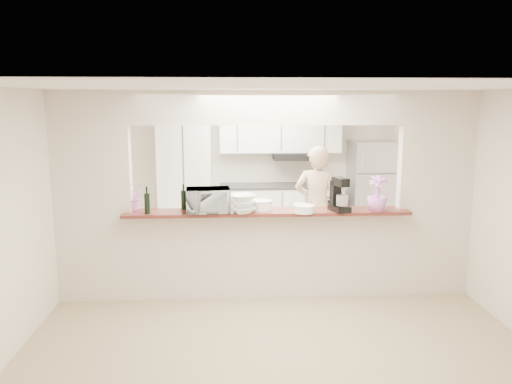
{
  "coord_description": "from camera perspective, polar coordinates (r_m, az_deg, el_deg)",
  "views": [
    {
      "loc": [
        -0.46,
        -5.85,
        2.36
      ],
      "look_at": [
        -0.11,
        0.3,
        1.25
      ],
      "focal_mm": 35.0,
      "sensor_mm": 36.0,
      "label": 1
    }
  ],
  "objects": [
    {
      "name": "person",
      "position": [
        7.23,
        6.96,
        -1.73
      ],
      "size": [
        0.72,
        0.56,
        1.75
      ],
      "primitive_type": "imported",
      "rotation": [
        0.0,
        0.0,
        2.91
      ],
      "color": "tan",
      "rests_on": "floor"
    },
    {
      "name": "tan_bowl",
      "position": [
        6.01,
        5.08,
        -1.66
      ],
      "size": [
        0.17,
        0.17,
        0.08
      ],
      "primitive_type": "cylinder",
      "color": "#C6B08B",
      "rests_on": "bar_counter"
    },
    {
      "name": "floor",
      "position": [
        6.33,
        1.21,
        -11.71
      ],
      "size": [
        6.0,
        6.0,
        0.0
      ],
      "primitive_type": "plane",
      "color": "tan",
      "rests_on": "ground"
    },
    {
      "name": "tile_overlay",
      "position": [
        7.78,
        0.33,
        -7.41
      ],
      "size": [
        5.0,
        2.9,
        0.01
      ],
      "primitive_type": "cube",
      "color": "beige",
      "rests_on": "floor"
    },
    {
      "name": "refrigerator",
      "position": [
        8.99,
        13.04,
        0.28
      ],
      "size": [
        0.75,
        0.7,
        1.7
      ],
      "primitive_type": "cube",
      "color": "#A5A5AA",
      "rests_on": "floor"
    },
    {
      "name": "wine_bottle_a",
      "position": [
        5.89,
        -12.34,
        -1.25
      ],
      "size": [
        0.06,
        0.06,
        0.32
      ],
      "color": "black",
      "rests_on": "bar_counter"
    },
    {
      "name": "red_bowl",
      "position": [
        6.07,
        -0.22,
        -1.58
      ],
      "size": [
        0.14,
        0.14,
        0.06
      ],
      "primitive_type": "cylinder",
      "color": "maroon",
      "rests_on": "bar_counter"
    },
    {
      "name": "flower_left",
      "position": [
        6.11,
        -13.92,
        -0.48
      ],
      "size": [
        0.32,
        0.29,
        0.34
      ],
      "primitive_type": "imported",
      "rotation": [
        0.0,
        0.0,
        0.07
      ],
      "color": "#C568B2",
      "rests_on": "bar_counter"
    },
    {
      "name": "stand_mixer",
      "position": [
        5.97,
        9.48,
        -0.46
      ],
      "size": [
        0.25,
        0.31,
        0.4
      ],
      "color": "black",
      "rests_on": "bar_counter"
    },
    {
      "name": "wine_bottle_b",
      "position": [
        6.06,
        -8.27,
        -0.84
      ],
      "size": [
        0.06,
        0.06,
        0.31
      ],
      "color": "black",
      "rests_on": "bar_counter"
    },
    {
      "name": "partition",
      "position": [
        5.93,
        1.27,
        1.69
      ],
      "size": [
        5.0,
        0.15,
        2.5
      ],
      "color": "beige",
      "rests_on": "floor"
    },
    {
      "name": "kitchen_cabinets",
      "position": [
        8.69,
        -1.37,
        1.04
      ],
      "size": [
        3.15,
        0.62,
        2.25
      ],
      "color": "silver",
      "rests_on": "floor"
    },
    {
      "name": "flower_right",
      "position": [
        6.06,
        13.72,
        -0.17
      ],
      "size": [
        0.26,
        0.26,
        0.42
      ],
      "primitive_type": "imported",
      "rotation": [
        0.0,
        0.0,
        -0.1
      ],
      "color": "#D175DA",
      "rests_on": "bar_counter"
    },
    {
      "name": "serving_bowls",
      "position": [
        5.8,
        -1.57,
        -1.36
      ],
      "size": [
        0.37,
        0.37,
        0.22
      ],
      "primitive_type": "imported",
      "rotation": [
        0.0,
        0.0,
        0.3
      ],
      "color": "white",
      "rests_on": "bar_counter"
    },
    {
      "name": "toaster_oven",
      "position": [
        5.87,
        -5.5,
        -0.95
      ],
      "size": [
        0.54,
        0.39,
        0.28
      ],
      "primitive_type": "imported",
      "rotation": [
        0.0,
        0.0,
        0.08
      ],
      "color": "#B0B0B5",
      "rests_on": "bar_counter"
    },
    {
      "name": "bar_counter",
      "position": [
        6.13,
        1.24,
        -6.73
      ],
      "size": [
        3.4,
        0.38,
        1.09
      ],
      "color": "beige",
      "rests_on": "floor"
    },
    {
      "name": "utensil_caddy",
      "position": [
        6.09,
        5.44,
        -1.09
      ],
      "size": [
        0.23,
        0.15,
        0.2
      ],
      "color": "silver",
      "rests_on": "bar_counter"
    },
    {
      "name": "plate_stack_b",
      "position": [
        5.86,
        5.5,
        -1.93
      ],
      "size": [
        0.25,
        0.25,
        0.09
      ],
      "color": "white",
      "rests_on": "bar_counter"
    },
    {
      "name": "plate_stack_a",
      "position": [
        5.96,
        0.65,
        -1.52
      ],
      "size": [
        0.26,
        0.26,
        0.12
      ],
      "color": "white",
      "rests_on": "bar_counter"
    }
  ]
}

